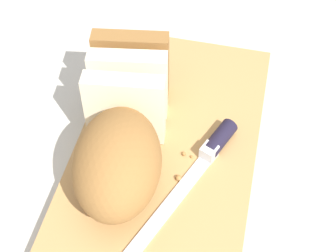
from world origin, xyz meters
The scene contains 7 objects.
ground_plane centered at (0.00, 0.00, 0.00)m, with size 3.00×3.00×0.00m, color beige.
cutting_board centered at (0.00, 0.00, 0.01)m, with size 0.41×0.24×0.03m, color tan.
bread_loaf centered at (-0.04, 0.05, 0.08)m, with size 0.27×0.14×0.11m.
bread_knife centered at (-0.03, -0.05, 0.03)m, with size 0.27×0.13×0.02m.
crumb_near_knife centered at (-0.06, -0.03, 0.03)m, with size 0.01×0.01×0.01m, color #A8753D.
crumb_near_loaf centered at (-0.02, -0.03, 0.03)m, with size 0.01×0.01×0.01m, color #A8753D.
crumb_stray_left centered at (-0.02, -0.04, 0.03)m, with size 0.00×0.00×0.00m, color #A8753D.
Camera 1 is at (-0.39, -0.08, 0.57)m, focal length 52.05 mm.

